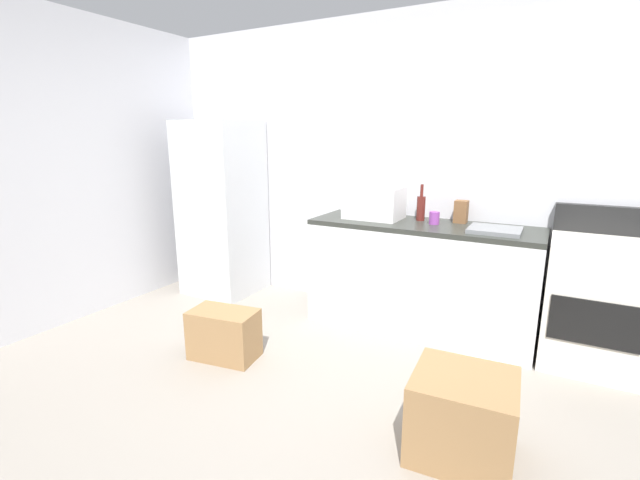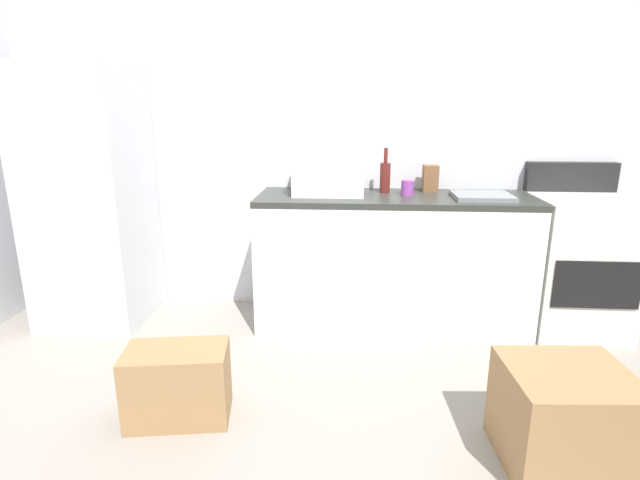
{
  "view_description": "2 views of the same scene",
  "coord_description": "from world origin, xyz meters",
  "px_view_note": "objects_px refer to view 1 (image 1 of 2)",
  "views": [
    {
      "loc": [
        1.22,
        -2.19,
        1.57
      ],
      "look_at": [
        -0.37,
        0.7,
        0.79
      ],
      "focal_mm": 24.32,
      "sensor_mm": 36.0,
      "label": 1
    },
    {
      "loc": [
        0.03,
        -2.02,
        1.47
      ],
      "look_at": [
        -0.15,
        0.56,
        0.76
      ],
      "focal_mm": 27.57,
      "sensor_mm": 36.0,
      "label": 2
    }
  ],
  "objects_px": {
    "microwave": "(374,203)",
    "cardboard_box_large": "(224,334)",
    "knife_block": "(461,212)",
    "wine_bottle": "(421,207)",
    "coffee_mug": "(434,218)",
    "cardboard_box_medium": "(462,416)",
    "stove_oven": "(593,301)",
    "refrigerator": "(222,209)"
  },
  "relations": [
    {
      "from": "wine_bottle",
      "to": "knife_block",
      "type": "height_order",
      "value": "wine_bottle"
    },
    {
      "from": "knife_block",
      "to": "wine_bottle",
      "type": "bearing_deg",
      "value": -169.34
    },
    {
      "from": "microwave",
      "to": "coffee_mug",
      "type": "relative_size",
      "value": 4.6
    },
    {
      "from": "cardboard_box_large",
      "to": "stove_oven",
      "type": "bearing_deg",
      "value": 27.11
    },
    {
      "from": "coffee_mug",
      "to": "cardboard_box_large",
      "type": "relative_size",
      "value": 0.21
    },
    {
      "from": "knife_block",
      "to": "cardboard_box_medium",
      "type": "distance_m",
      "value": 1.78
    },
    {
      "from": "cardboard_box_large",
      "to": "microwave",
      "type": "bearing_deg",
      "value": 61.41
    },
    {
      "from": "refrigerator",
      "to": "wine_bottle",
      "type": "height_order",
      "value": "refrigerator"
    },
    {
      "from": "wine_bottle",
      "to": "cardboard_box_medium",
      "type": "bearing_deg",
      "value": -65.5
    },
    {
      "from": "stove_oven",
      "to": "cardboard_box_medium",
      "type": "height_order",
      "value": "stove_oven"
    },
    {
      "from": "knife_block",
      "to": "cardboard_box_large",
      "type": "height_order",
      "value": "knife_block"
    },
    {
      "from": "stove_oven",
      "to": "cardboard_box_large",
      "type": "height_order",
      "value": "stove_oven"
    },
    {
      "from": "wine_bottle",
      "to": "cardboard_box_large",
      "type": "bearing_deg",
      "value": -128.5
    },
    {
      "from": "knife_block",
      "to": "coffee_mug",
      "type": "bearing_deg",
      "value": -136.16
    },
    {
      "from": "cardboard_box_medium",
      "to": "stove_oven",
      "type": "bearing_deg",
      "value": 66.63
    },
    {
      "from": "knife_block",
      "to": "cardboard_box_medium",
      "type": "relative_size",
      "value": 0.36
    },
    {
      "from": "microwave",
      "to": "coffee_mug",
      "type": "distance_m",
      "value": 0.52
    },
    {
      "from": "wine_bottle",
      "to": "cardboard_box_large",
      "type": "xyz_separation_m",
      "value": [
        -1.04,
        -1.3,
        -0.83
      ]
    },
    {
      "from": "microwave",
      "to": "wine_bottle",
      "type": "relative_size",
      "value": 1.53
    },
    {
      "from": "stove_oven",
      "to": "coffee_mug",
      "type": "xyz_separation_m",
      "value": [
        -1.14,
        0.01,
        0.48
      ]
    },
    {
      "from": "coffee_mug",
      "to": "knife_block",
      "type": "relative_size",
      "value": 0.56
    },
    {
      "from": "cardboard_box_medium",
      "to": "cardboard_box_large",
      "type": "bearing_deg",
      "value": 173.56
    },
    {
      "from": "stove_oven",
      "to": "cardboard_box_large",
      "type": "relative_size",
      "value": 2.3
    },
    {
      "from": "refrigerator",
      "to": "wine_bottle",
      "type": "xyz_separation_m",
      "value": [
        1.99,
        0.17,
        0.14
      ]
    },
    {
      "from": "refrigerator",
      "to": "wine_bottle",
      "type": "relative_size",
      "value": 5.78
    },
    {
      "from": "microwave",
      "to": "coffee_mug",
      "type": "xyz_separation_m",
      "value": [
        0.52,
        -0.01,
        -0.09
      ]
    },
    {
      "from": "coffee_mug",
      "to": "cardboard_box_large",
      "type": "height_order",
      "value": "coffee_mug"
    },
    {
      "from": "refrigerator",
      "to": "microwave",
      "type": "height_order",
      "value": "refrigerator"
    },
    {
      "from": "microwave",
      "to": "knife_block",
      "type": "height_order",
      "value": "microwave"
    },
    {
      "from": "microwave",
      "to": "cardboard_box_medium",
      "type": "distance_m",
      "value": 1.94
    },
    {
      "from": "stove_oven",
      "to": "cardboard_box_medium",
      "type": "bearing_deg",
      "value": -113.37
    },
    {
      "from": "stove_oven",
      "to": "wine_bottle",
      "type": "distance_m",
      "value": 1.39
    },
    {
      "from": "cardboard_box_medium",
      "to": "wine_bottle",
      "type": "bearing_deg",
      "value": 114.5
    },
    {
      "from": "wine_bottle",
      "to": "cardboard_box_large",
      "type": "height_order",
      "value": "wine_bottle"
    },
    {
      "from": "stove_oven",
      "to": "wine_bottle",
      "type": "xyz_separation_m",
      "value": [
        -1.28,
        0.12,
        0.54
      ]
    },
    {
      "from": "microwave",
      "to": "cardboard_box_large",
      "type": "xyz_separation_m",
      "value": [
        -0.66,
        -1.21,
        -0.85
      ]
    },
    {
      "from": "refrigerator",
      "to": "knife_block",
      "type": "relative_size",
      "value": 9.63
    },
    {
      "from": "cardboard_box_large",
      "to": "refrigerator",
      "type": "bearing_deg",
      "value": 130.32
    },
    {
      "from": "coffee_mug",
      "to": "cardboard_box_medium",
      "type": "height_order",
      "value": "coffee_mug"
    },
    {
      "from": "microwave",
      "to": "cardboard_box_medium",
      "type": "xyz_separation_m",
      "value": [
        1.06,
        -1.4,
        -0.82
      ]
    },
    {
      "from": "microwave",
      "to": "knife_block",
      "type": "relative_size",
      "value": 2.56
    },
    {
      "from": "knife_block",
      "to": "cardboard_box_large",
      "type": "bearing_deg",
      "value": -134.73
    }
  ]
}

